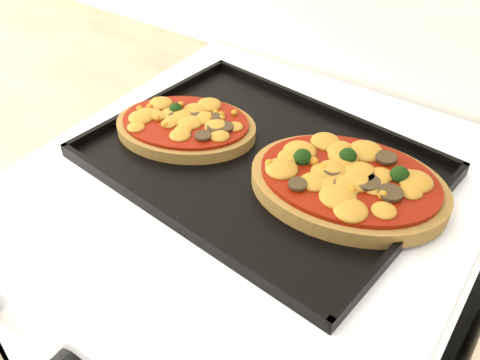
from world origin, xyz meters
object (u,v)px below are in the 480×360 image
Objects in this scene: stove at (252,357)px; pizza_right at (349,182)px; baking_tray at (261,160)px; pizza_left at (186,125)px.

pizza_right is at bearing 10.27° from stove.
pizza_left is (-0.13, -0.01, 0.01)m from baking_tray.
baking_tray is (-0.00, 0.02, 0.47)m from stove.
baking_tray is 0.13m from pizza_right.
pizza_right is at bearing 2.93° from pizza_left.
baking_tray is 1.78× the size of pizza_right.
pizza_left is at bearing -170.61° from baking_tray.
stove is 3.60× the size of pizza_right.
pizza_right reaches higher than baking_tray.
pizza_left is 0.25m from pizza_right.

